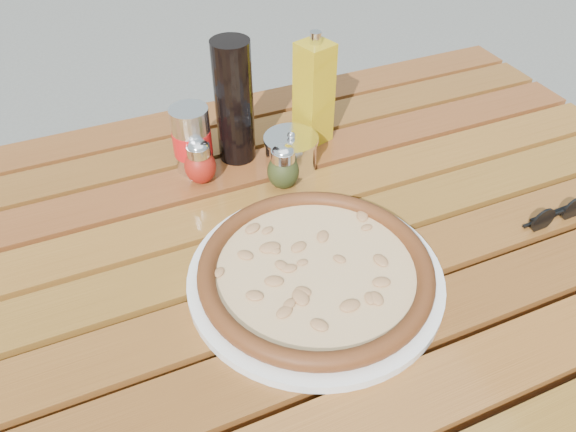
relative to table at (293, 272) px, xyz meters
name	(u,v)px	position (x,y,z in m)	size (l,w,h in m)	color
table	(293,272)	(0.00, 0.00, 0.00)	(1.40, 0.90, 0.75)	#3B210D
plate	(315,277)	(-0.01, -0.09, 0.08)	(0.36, 0.36, 0.01)	white
pizza	(316,270)	(-0.01, -0.09, 0.10)	(0.35, 0.35, 0.03)	#FFE9B6
pepper_shaker	(200,162)	(-0.09, 0.20, 0.11)	(0.06, 0.06, 0.08)	#B22114
oregano_shaker	(283,167)	(0.04, 0.13, 0.11)	(0.06, 0.06, 0.08)	#384019
dark_bottle	(234,102)	(0.00, 0.24, 0.19)	(0.07, 0.07, 0.22)	black
soda_can	(192,140)	(-0.09, 0.24, 0.13)	(0.08, 0.08, 0.12)	silver
olive_oil_cruet	(314,93)	(0.15, 0.24, 0.17)	(0.07, 0.07, 0.21)	#B79513
parmesan_tin	(291,151)	(0.07, 0.18, 0.11)	(0.13, 0.13, 0.07)	silver
sunglasses	(557,215)	(0.40, -0.13, 0.09)	(0.11, 0.03, 0.04)	black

